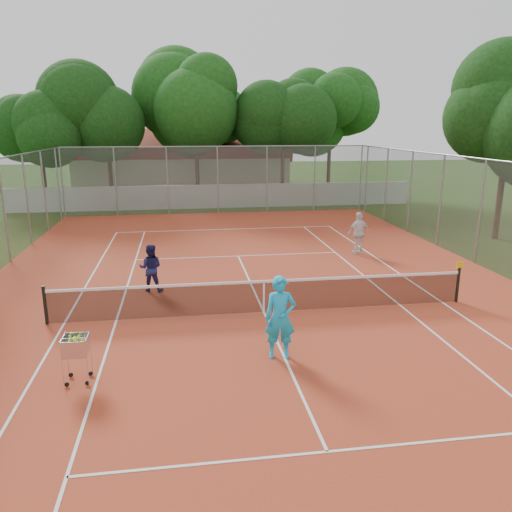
{
  "coord_description": "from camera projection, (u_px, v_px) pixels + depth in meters",
  "views": [
    {
      "loc": [
        -2.22,
        -13.25,
        5.23
      ],
      "look_at": [
        0.0,
        1.5,
        1.3
      ],
      "focal_mm": 35.0,
      "sensor_mm": 36.0,
      "label": 1
    }
  ],
  "objects": [
    {
      "name": "ground",
      "position": [
        264.0,
        313.0,
        14.32
      ],
      "size": [
        120.0,
        120.0,
        0.0
      ],
      "primitive_type": "plane",
      "color": "#1F3B10",
      "rests_on": "ground"
    },
    {
      "name": "court_pad",
      "position": [
        264.0,
        312.0,
        14.32
      ],
      "size": [
        18.0,
        34.0,
        0.02
      ],
      "primitive_type": "cube",
      "color": "#AF3E22",
      "rests_on": "ground"
    },
    {
      "name": "court_lines",
      "position": [
        264.0,
        312.0,
        14.32
      ],
      "size": [
        10.98,
        23.78,
        0.01
      ],
      "primitive_type": "cube",
      "color": "white",
      "rests_on": "court_pad"
    },
    {
      "name": "tennis_net",
      "position": [
        264.0,
        296.0,
        14.19
      ],
      "size": [
        11.88,
        0.1,
        0.98
      ],
      "primitive_type": "cube",
      "color": "black",
      "rests_on": "court_pad"
    },
    {
      "name": "perimeter_fence",
      "position": [
        264.0,
        245.0,
        13.81
      ],
      "size": [
        18.0,
        34.0,
        4.0
      ],
      "primitive_type": "cube",
      "color": "slate",
      "rests_on": "ground"
    },
    {
      "name": "boundary_wall",
      "position": [
        216.0,
        196.0,
        32.3
      ],
      "size": [
        26.0,
        0.3,
        1.5
      ],
      "primitive_type": "cube",
      "color": "silver",
      "rests_on": "ground"
    },
    {
      "name": "clubhouse",
      "position": [
        183.0,
        163.0,
        41.21
      ],
      "size": [
        16.4,
        9.0,
        4.4
      ],
      "primitive_type": "cube",
      "color": "beige",
      "rests_on": "ground"
    },
    {
      "name": "tropical_trees",
      "position": [
        211.0,
        128.0,
        34.09
      ],
      "size": [
        29.0,
        19.0,
        10.0
      ],
      "primitive_type": "cube",
      "color": "black",
      "rests_on": "ground"
    },
    {
      "name": "player_near",
      "position": [
        280.0,
        318.0,
        11.32
      ],
      "size": [
        0.76,
        0.55,
        1.94
      ],
      "primitive_type": "imported",
      "rotation": [
        0.0,
        0.0,
        -0.13
      ],
      "color": "#1AACE1",
      "rests_on": "court_pad"
    },
    {
      "name": "player_far_left",
      "position": [
        151.0,
        268.0,
        15.98
      ],
      "size": [
        0.83,
        0.69,
        1.54
      ],
      "primitive_type": "imported",
      "rotation": [
        0.0,
        0.0,
        2.99
      ],
      "color": "#1A1D4E",
      "rests_on": "court_pad"
    },
    {
      "name": "player_far_right",
      "position": [
        359.0,
        233.0,
        20.61
      ],
      "size": [
        1.1,
        0.64,
        1.76
      ],
      "primitive_type": "imported",
      "rotation": [
        0.0,
        0.0,
        3.35
      ],
      "color": "silver",
      "rests_on": "court_pad"
    },
    {
      "name": "ball_hopper",
      "position": [
        77.0,
        357.0,
        10.31
      ],
      "size": [
        0.64,
        0.64,
        1.1
      ],
      "primitive_type": "cube",
      "rotation": [
        0.0,
        0.0,
        0.24
      ],
      "color": "silver",
      "rests_on": "court_pad"
    }
  ]
}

